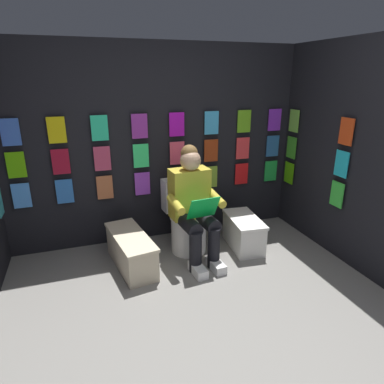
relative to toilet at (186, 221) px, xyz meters
The scene contains 7 objects.
ground_plane 1.72m from the toilet, 83.61° to the left, with size 30.00×30.00×0.00m, color gray.
display_wall_back 0.91m from the toilet, 67.39° to the right, with size 3.40×0.14×2.19m.
display_wall_left 1.81m from the toilet, 157.21° to the left, with size 0.14×2.07×2.19m.
toilet is the anchor object (origin of this frame).
person_reading 0.35m from the toilet, 94.23° to the left, with size 0.55×0.71×1.19m.
comic_longbox_near 0.69m from the toilet, 16.81° to the left, with size 0.43×0.86×0.35m.
comic_longbox_far 0.66m from the toilet, 162.72° to the left, with size 0.37×0.64×0.35m.
Camera 1 is at (0.84, 1.56, 1.84)m, focal length 31.46 mm.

